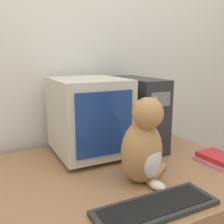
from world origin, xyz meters
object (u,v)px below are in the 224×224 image
object	(u,v)px
crt_monitor	(89,116)
book_stack	(218,159)
computer_tower	(137,113)
pen	(132,201)
cat	(144,146)
keyboard	(156,207)

from	to	relation	value
crt_monitor	book_stack	bearing A→B (deg)	-37.35
computer_tower	pen	size ratio (longest dim) A/B	3.11
crt_monitor	book_stack	size ratio (longest dim) A/B	2.04
computer_tower	cat	world-z (taller)	computer_tower
book_stack	pen	bearing A→B (deg)	-168.80
computer_tower	pen	distance (m)	0.67
cat	computer_tower	bearing A→B (deg)	49.05
keyboard	pen	xyz separation A→B (m)	(-0.05, 0.08, -0.01)
crt_monitor	cat	size ratio (longest dim) A/B	1.11
book_stack	pen	world-z (taller)	book_stack
computer_tower	pen	world-z (taller)	computer_tower
cat	crt_monitor	bearing A→B (deg)	89.29
pen	book_stack	bearing A→B (deg)	11.20
computer_tower	book_stack	xyz separation A→B (m)	(0.23, -0.42, -0.19)
crt_monitor	cat	xyz separation A→B (m)	(0.09, -0.41, -0.05)
cat	book_stack	bearing A→B (deg)	-12.50
book_stack	pen	size ratio (longest dim) A/B	1.46
keyboard	cat	bearing A→B (deg)	69.19
crt_monitor	pen	world-z (taller)	crt_monitor
cat	book_stack	world-z (taller)	cat
book_stack	pen	distance (m)	0.60
cat	pen	distance (m)	0.24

